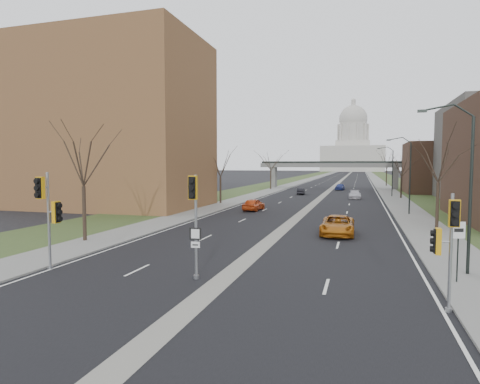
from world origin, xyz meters
The scene contains 29 objects.
ground centered at (0.00, 0.00, 0.00)m, with size 700.00×700.00×0.00m, color black.
road_surface centered at (0.00, 150.00, 0.01)m, with size 20.00×600.00×0.01m, color black.
median_strip centered at (0.00, 150.00, 0.00)m, with size 1.20×600.00×0.02m, color gray.
sidewalk_right centered at (12.00, 150.00, 0.06)m, with size 4.00×600.00×0.12m, color gray.
sidewalk_left centered at (-12.00, 150.00, 0.06)m, with size 4.00×600.00×0.12m, color gray.
grass_verge_right centered at (18.00, 150.00, 0.05)m, with size 8.00×600.00×0.10m, color #2A3E1C.
grass_verge_left centered at (-18.00, 150.00, 0.05)m, with size 8.00×600.00×0.10m, color #2A3E1C.
apartment_building centered at (-26.00, 30.00, 11.00)m, with size 25.00×16.00×22.00m, color brown.
commercial_block_far centered at (22.00, 70.00, 5.00)m, with size 14.00×14.00×10.00m, color #452E20.
pedestrian_bridge centered at (0.00, 80.00, 4.84)m, with size 34.00×3.00×6.45m.
capitol centered at (0.00, 320.00, 18.60)m, with size 48.00×42.00×55.75m.
streetlight_near centered at (10.99, 6.00, 6.95)m, with size 2.61×0.20×8.70m.
streetlight_mid centered at (10.99, 32.00, 6.95)m, with size 2.61×0.20×8.70m.
streetlight_far centered at (10.99, 58.00, 6.95)m, with size 2.61×0.20×8.70m.
tree_left_a centered at (-13.00, 8.00, 6.64)m, with size 7.20×7.20×9.40m.
tree_left_b centered at (-13.00, 38.00, 6.23)m, with size 6.75×6.75×8.81m.
tree_left_c centered at (-13.00, 72.00, 7.04)m, with size 7.65×7.65×9.99m.
tree_right_a centered at (13.00, 22.00, 6.64)m, with size 7.20×7.20×9.40m.
tree_right_b centered at (13.00, 55.00, 5.82)m, with size 6.30×6.30×8.22m.
tree_right_c centered at (13.00, 95.00, 7.04)m, with size 7.65×7.65×9.99m.
signal_pole_left centered at (-9.52, 0.69, 3.47)m, with size 0.95×0.93×5.30m.
signal_pole_median centered at (-1.30, 1.18, 3.63)m, with size 0.60×0.86×5.21m.
signal_pole_right centered at (9.63, -0.09, 3.03)m, with size 0.81×0.83×4.62m.
speed_limit_sign centered at (10.93, 4.22, 2.11)m, with size 0.61×0.22×2.90m.
car_left_near centered at (-6.19, 31.13, 0.75)m, with size 1.78×4.43×1.51m, color #C94717.
car_left_far centered at (-4.30, 59.14, 0.62)m, with size 1.31×3.75×1.24m, color black.
car_right_near centered at (4.73, 16.47, 0.79)m, with size 2.61×5.65×1.57m, color #B36313.
car_right_mid centered at (5.59, 52.33, 0.68)m, with size 1.92×4.72×1.37m, color silver.
car_right_far centered at (2.13, 74.74, 0.75)m, with size 1.76×4.38×1.49m, color navy.
Camera 1 is at (6.43, -16.75, 5.73)m, focal length 30.00 mm.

